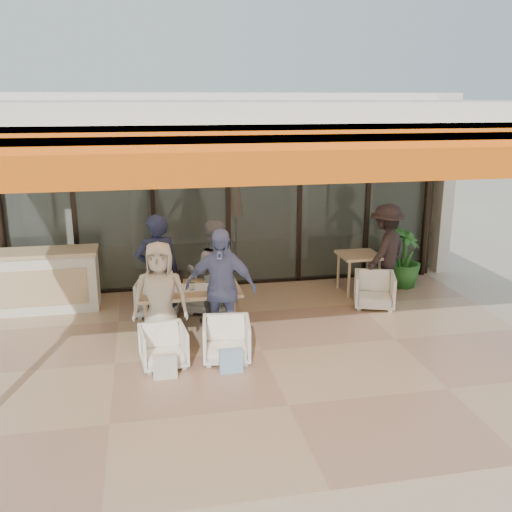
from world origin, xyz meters
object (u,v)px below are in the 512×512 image
at_px(side_table, 359,259).
at_px(side_chair, 374,289).
at_px(chair_near_left, 163,345).
at_px(potted_palm, 404,258).
at_px(diner_grey, 213,272).
at_px(chair_far_right, 210,292).
at_px(diner_navy, 158,271).
at_px(diner_periwinkle, 221,288).
at_px(chair_near_right, 227,338).
at_px(diner_cream, 160,298).
at_px(host_counter, 42,281).
at_px(standing_woman, 386,251).
at_px(chair_far_left, 158,295).
at_px(dining_table, 188,292).

distance_m(side_table, side_chair, 0.81).
xyz_separation_m(chair_near_left, side_table, (3.58, 2.27, 0.34)).
relative_size(side_chair, potted_palm, 0.59).
relative_size(diner_grey, side_table, 2.22).
bearing_deg(diner_grey, chair_far_right, -84.00).
distance_m(diner_navy, diner_periwinkle, 1.23).
xyz_separation_m(chair_far_right, side_table, (2.74, 0.37, 0.30)).
bearing_deg(side_table, diner_grey, -162.48).
height_order(chair_near_right, diner_cream, diner_cream).
relative_size(host_counter, standing_woman, 1.11).
bearing_deg(standing_woman, diner_periwinkle, -14.09).
relative_size(chair_near_right, standing_woman, 0.39).
bearing_deg(standing_woman, side_table, -67.21).
distance_m(chair_far_left, standing_woman, 4.03).
bearing_deg(chair_near_right, side_chair, 35.81).
bearing_deg(side_chair, diner_navy, -159.14).
bearing_deg(standing_woman, chair_far_right, -37.51).
xyz_separation_m(diner_cream, side_chair, (3.58, 1.02, -0.45)).
height_order(side_chair, standing_woman, standing_woman).
relative_size(dining_table, diner_grey, 0.91).
distance_m(chair_near_right, diner_grey, 1.49).
bearing_deg(potted_palm, diner_cream, -156.94).
height_order(dining_table, standing_woman, standing_woman).
distance_m(chair_far_right, standing_woman, 3.20).
distance_m(dining_table, chair_far_right, 1.09).
relative_size(chair_far_left, chair_near_right, 1.05).
bearing_deg(host_counter, side_table, -1.86).
height_order(dining_table, chair_far_left, dining_table).
height_order(chair_far_left, chair_far_right, chair_far_right).
bearing_deg(diner_grey, chair_far_left, -24.76).
bearing_deg(potted_palm, side_table, -170.07).
relative_size(chair_far_left, chair_near_left, 1.12).
relative_size(diner_periwinkle, potted_palm, 1.51).
bearing_deg(diner_cream, potted_palm, 30.73).
bearing_deg(chair_far_left, dining_table, 125.58).
height_order(host_counter, chair_near_right, host_counter).
distance_m(diner_navy, diner_grey, 0.84).
xyz_separation_m(dining_table, side_chair, (3.17, 0.56, -0.35)).
bearing_deg(host_counter, chair_far_left, -16.20).
xyz_separation_m(host_counter, chair_near_left, (1.87, -2.44, -0.23)).
bearing_deg(diner_navy, chair_near_right, 111.89).
xyz_separation_m(dining_table, diner_periwinkle, (0.43, -0.46, 0.18)).
bearing_deg(host_counter, side_chair, -9.65).
distance_m(chair_near_right, diner_periwinkle, 0.74).
distance_m(diner_cream, side_table, 4.00).
xyz_separation_m(host_counter, diner_navy, (1.87, -1.04, 0.36)).
relative_size(chair_near_right, diner_periwinkle, 0.37).
bearing_deg(chair_near_left, diner_periwinkle, 24.15).
distance_m(host_counter, standing_woman, 5.88).
xyz_separation_m(host_counter, chair_far_right, (2.71, -0.54, -0.19)).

